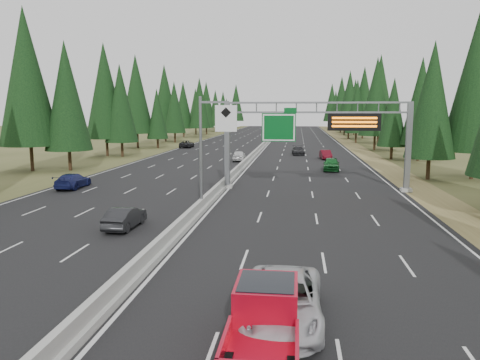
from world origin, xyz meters
name	(u,v)px	position (x,y,z in m)	size (l,w,h in m)	color
road	(261,149)	(0.00, 80.00, 0.04)	(32.00, 260.00, 0.08)	black
shoulder_right	(359,150)	(17.80, 80.00, 0.03)	(3.60, 260.00, 0.06)	olive
shoulder_left	(169,148)	(-17.80, 80.00, 0.03)	(3.60, 260.00, 0.06)	#454C23
median_barrier	(261,147)	(0.00, 80.00, 0.41)	(0.70, 260.00, 0.85)	#979791
sign_gantry	(323,132)	(8.92, 34.88, 5.27)	(16.75, 0.98, 7.80)	slate
hov_sign_pole	(209,145)	(0.58, 24.97, 4.72)	(2.80, 0.50, 8.00)	slate
tree_row_right	(391,96)	(21.91, 73.83, 9.57)	(11.80, 238.63, 18.91)	black
tree_row_left	(116,96)	(-22.20, 65.95, 9.40)	(12.27, 238.49, 18.99)	black
silver_minivan	(283,300)	(6.28, 8.00, 0.86)	(2.60, 5.64, 1.57)	silver
red_pickup	(265,312)	(5.81, 6.45, 1.09)	(2.00, 5.60, 1.83)	black
car_ahead_green	(331,164)	(10.68, 48.93, 0.86)	(1.84, 4.58, 1.56)	#166125
car_ahead_dkred	(326,155)	(10.78, 62.23, 0.74)	(1.40, 4.02, 1.33)	#5A0C18
car_ahead_dkgrey	(298,150)	(6.80, 68.80, 0.76)	(1.89, 4.65, 1.35)	black
car_ahead_white	(280,136)	(2.42, 109.10, 0.84)	(2.52, 5.47, 1.52)	#B3B3B3
car_ahead_far	(281,131)	(1.50, 137.78, 0.86)	(1.85, 4.60, 1.57)	black
car_onc_near	(125,217)	(-3.58, 19.57, 0.73)	(1.38, 3.96, 1.31)	black
car_onc_blue	(73,181)	(-13.68, 33.18, 0.76)	(1.91, 4.71, 1.37)	navy
car_onc_white	(239,156)	(-1.50, 58.35, 0.82)	(1.76, 4.36, 1.49)	silver
car_onc_far	(187,144)	(-14.50, 81.10, 0.76)	(2.26, 4.90, 1.36)	black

